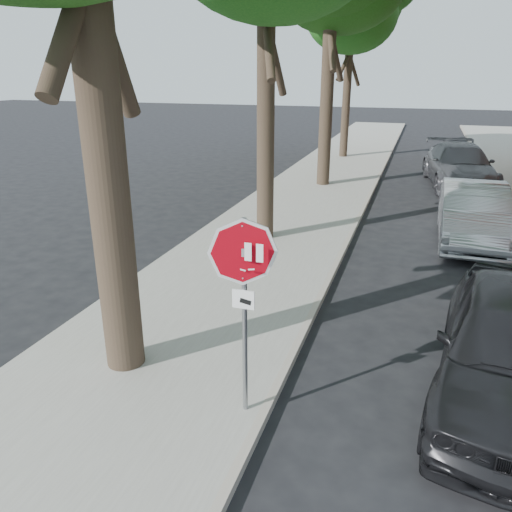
# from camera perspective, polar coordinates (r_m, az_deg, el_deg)

# --- Properties ---
(ground) EXTENTS (120.00, 120.00, 0.00)m
(ground) POSITION_cam_1_polar(r_m,az_deg,el_deg) (6.77, 4.72, -18.90)
(ground) COLOR black
(ground) RESTS_ON ground
(sidewalk_left) EXTENTS (4.00, 55.00, 0.12)m
(sidewalk_left) POSITION_cam_1_polar(r_m,az_deg,el_deg) (18.00, 6.08, 6.77)
(sidewalk_left) COLOR gray
(sidewalk_left) RESTS_ON ground
(curb_left) EXTENTS (0.12, 55.00, 0.13)m
(curb_left) POSITION_cam_1_polar(r_m,az_deg,el_deg) (17.70, 12.61, 6.17)
(curb_left) COLOR #9E9384
(curb_left) RESTS_ON ground
(curb_right) EXTENTS (0.12, 55.00, 0.13)m
(curb_right) POSITION_cam_1_polar(r_m,az_deg,el_deg) (17.86, 26.79, 4.57)
(curb_right) COLOR #9E9384
(curb_right) RESTS_ON ground
(stop_sign) EXTENTS (0.76, 0.34, 2.61)m
(stop_sign) POSITION_cam_1_polar(r_m,az_deg,el_deg) (5.89, -1.43, -2.92)
(stop_sign) COLOR gray
(stop_sign) RESTS_ON sidewalk_left
(tree_far) EXTENTS (5.29, 4.91, 9.33)m
(tree_far) POSITION_cam_1_polar(r_m,az_deg,el_deg) (26.67, 10.92, 26.43)
(tree_far) COLOR black
(tree_far) RESTS_ON sidewalk_left
(car_b) EXTENTS (1.62, 4.60, 1.51)m
(car_b) POSITION_cam_1_polar(r_m,az_deg,el_deg) (14.34, 23.55, 4.49)
(car_b) COLOR #A1A3A9
(car_b) RESTS_ON ground
(car_c) EXTENTS (2.96, 5.77, 1.60)m
(car_c) POSITION_cam_1_polar(r_m,az_deg,el_deg) (21.25, 22.21, 9.53)
(car_c) COLOR #4C4B51
(car_c) RESTS_ON ground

